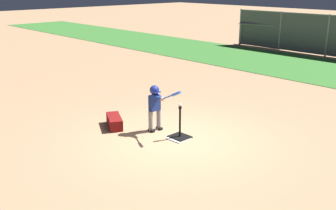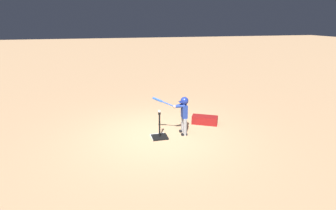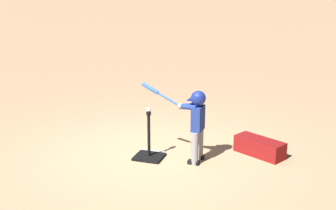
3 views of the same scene
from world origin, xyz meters
The scene contains 6 objects.
ground_plane centered at (0.00, 0.00, 0.00)m, with size 90.00×90.00×0.00m, color tan.
home_plate centered at (0.00, 0.12, 0.01)m, with size 0.44×0.44×0.02m, color white.
batting_tee centered at (-0.02, 0.18, 0.10)m, with size 0.46×0.41×0.79m.
batter_child centered at (-0.77, 0.07, 0.74)m, with size 1.07×0.37×1.22m.
baseball centered at (-0.02, 0.18, 0.82)m, with size 0.07×0.07×0.07m, color white.
equipment_bag centered at (-1.71, -0.51, 0.14)m, with size 0.84×0.32×0.28m, color maroon.
Camera 3 is at (-2.56, 6.79, 2.97)m, focal length 50.00 mm.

